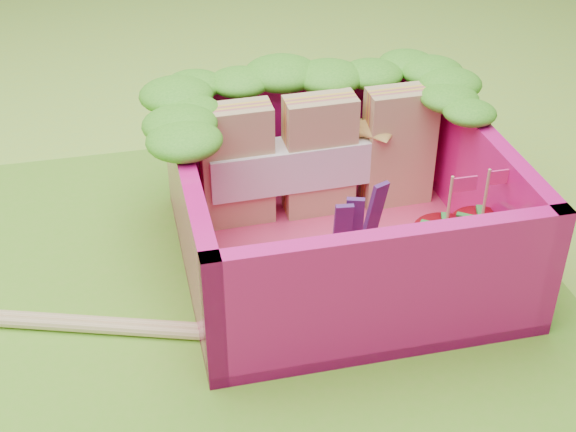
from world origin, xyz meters
The scene contains 13 objects.
ground centered at (0.00, 0.00, 0.00)m, with size 14.00×14.00×0.00m, color #A7D63C.
placemat centered at (0.00, 0.00, 0.01)m, with size 2.60×2.60×0.03m, color #66B027.
bento_floor centered at (0.44, 0.13, 0.06)m, with size 1.30×1.30×0.05m, color #DC3866.
bento_box centered at (0.44, 0.13, 0.31)m, with size 1.30×1.30×0.55m.
lettuce_ruffle centered at (0.44, 0.58, 0.64)m, with size 1.43×0.76×0.11m.
sandwich_stack centered at (0.44, 0.46, 0.35)m, with size 1.06×0.20×0.55m.
broccoli centered at (-0.08, -0.21, 0.26)m, with size 0.32×0.32×0.26m.
carrot_sticks centered at (0.15, -0.20, 0.21)m, with size 0.13×0.13×0.28m.
purple_wedges centered at (0.46, -0.02, 0.27)m, with size 0.24×0.15×0.38m.
strawberry_left centered at (0.77, -0.18, 0.21)m, with size 0.25×0.25×0.49m.
strawberry_right centered at (0.94, -0.15, 0.21)m, with size 0.24×0.24×0.48m.
snap_peas centered at (0.82, -0.11, 0.11)m, with size 0.61×0.55×0.05m.
chopsticks centered at (-0.91, 0.01, 0.05)m, with size 2.31×0.81×0.05m.
Camera 1 is at (-0.40, -2.53, 2.08)m, focal length 50.00 mm.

